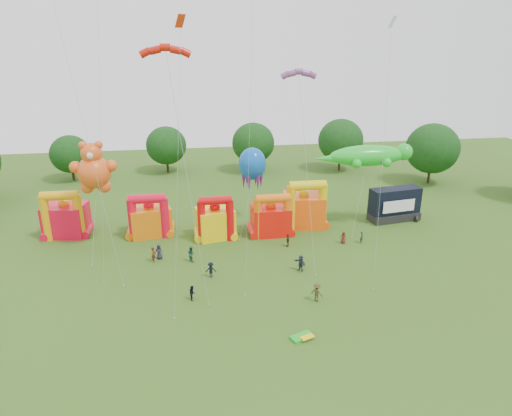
{
  "coord_description": "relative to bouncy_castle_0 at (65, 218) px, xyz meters",
  "views": [
    {
      "loc": [
        -4.62,
        -29.29,
        24.45
      ],
      "look_at": [
        2.7,
        18.0,
        6.8
      ],
      "focal_mm": 32.0,
      "sensor_mm": 36.0,
      "label": 1
    }
  ],
  "objects": [
    {
      "name": "spectator_1",
      "position": [
        11.78,
        -9.62,
        -1.55
      ],
      "size": [
        0.54,
        0.74,
        1.88
      ],
      "primitive_type": "imported",
      "rotation": [
        0.0,
        0.0,
        1.43
      ],
      "color": "#561F18",
      "rests_on": "ground"
    },
    {
      "name": "teddy_bear_kite",
      "position": [
        5.11,
        -4.68,
        6.05
      ],
      "size": [
        5.53,
        7.74,
        13.5
      ],
      "color": "#E55219",
      "rests_on": "ground"
    },
    {
      "name": "spectator_8",
      "position": [
        16.06,
        -18.72,
        -1.73
      ],
      "size": [
        0.66,
        0.81,
        1.53
      ],
      "primitive_type": "imported",
      "rotation": [
        0.0,
        0.0,
        1.69
      ],
      "color": "black",
      "rests_on": "ground"
    },
    {
      "name": "diamond_kites",
      "position": [
        19.77,
        -15.51,
        12.65
      ],
      "size": [
        30.51,
        14.5,
        36.61
      ],
      "color": "red",
      "rests_on": "ground"
    },
    {
      "name": "spectator_6",
      "position": [
        35.43,
        -8.1,
        -1.7
      ],
      "size": [
        0.9,
        0.73,
        1.58
      ],
      "primitive_type": "imported",
      "rotation": [
        0.0,
        0.0,
        5.96
      ],
      "color": "#5C1A1D",
      "rests_on": "ground"
    },
    {
      "name": "spectator_7",
      "position": [
        37.78,
        -8.38,
        -1.7
      ],
      "size": [
        0.66,
        0.69,
        1.59
      ],
      "primitive_type": "imported",
      "rotation": [
        0.0,
        0.0,
        0.91
      ],
      "color": "#1A4121",
      "rests_on": "ground"
    },
    {
      "name": "bouncy_castle_3",
      "position": [
        26.85,
        -3.67,
        -0.22
      ],
      "size": [
        5.03,
        4.05,
        5.98
      ],
      "color": "red",
      "rests_on": "ground"
    },
    {
      "name": "spectator_4",
      "position": [
        28.23,
        -7.93,
        -1.66
      ],
      "size": [
        0.77,
        1.05,
        1.66
      ],
      "primitive_type": "imported",
      "rotation": [
        0.0,
        0.0,
        4.29
      ],
      "color": "#362B15",
      "rests_on": "ground"
    },
    {
      "name": "spectator_3",
      "position": [
        18.18,
        -14.41,
        -1.6
      ],
      "size": [
        1.21,
        0.77,
        1.79
      ],
      "primitive_type": "imported",
      "rotation": [
        0.0,
        0.0,
        3.05
      ],
      "color": "black",
      "rests_on": "ground"
    },
    {
      "name": "bouncy_castle_0",
      "position": [
        0.0,
        0.0,
        0.0
      ],
      "size": [
        5.8,
        4.97,
        6.57
      ],
      "color": "red",
      "rests_on": "ground"
    },
    {
      "name": "spectator_2",
      "position": [
        16.14,
        -10.2,
        -1.55
      ],
      "size": [
        1.11,
        1.16,
        1.88
      ],
      "primitive_type": "imported",
      "rotation": [
        0.0,
        0.0,
        2.18
      ],
      "color": "#1A4230",
      "rests_on": "ground"
    },
    {
      "name": "spectator_5",
      "position": [
        28.23,
        -14.47,
        -1.55
      ],
      "size": [
        1.35,
        1.79,
        1.88
      ],
      "primitive_type": "imported",
      "rotation": [
        0.0,
        0.0,
        5.23
      ],
      "color": "#23273B",
      "rests_on": "ground"
    },
    {
      "name": "octopus_kite",
      "position": [
        24.36,
        -0.01,
        2.14
      ],
      "size": [
        4.86,
        9.59,
        10.58
      ],
      "color": "blue",
      "rests_on": "ground"
    },
    {
      "name": "stage_trailer",
      "position": [
        45.31,
        -1.32,
        -0.19
      ],
      "size": [
        7.6,
        3.79,
        4.79
      ],
      "color": "black",
      "rests_on": "ground"
    },
    {
      "name": "ground",
      "position": [
        20.89,
        -29.7,
        -2.49
      ],
      "size": [
        160.0,
        160.0,
        0.0
      ],
      "primitive_type": "plane",
      "color": "#355618",
      "rests_on": "ground"
    },
    {
      "name": "spectator_9",
      "position": [
        28.27,
        -20.91,
        -1.53
      ],
      "size": [
        1.39,
        1.38,
        1.92
      ],
      "primitive_type": "imported",
      "rotation": [
        0.0,
        0.0,
        2.37
      ],
      "color": "#3D3718",
      "rests_on": "ground"
    },
    {
      "name": "spectator_0",
      "position": [
        12.39,
        -9.0,
        -1.56
      ],
      "size": [
        0.99,
        0.72,
        1.86
      ],
      "primitive_type": "imported",
      "rotation": [
        0.0,
        0.0,
        -0.15
      ],
      "color": "#252239",
      "rests_on": "ground"
    },
    {
      "name": "bouncy_castle_4",
      "position": [
        31.92,
        -1.5,
        0.13
      ],
      "size": [
        6.21,
        5.27,
        6.93
      ],
      "color": "#FF560D",
      "rests_on": "ground"
    },
    {
      "name": "bouncy_castle_2",
      "position": [
        19.46,
        -3.78,
        -0.17
      ],
      "size": [
        5.27,
        4.55,
        6.08
      ],
      "color": "yellow",
      "rests_on": "ground"
    },
    {
      "name": "bouncy_castle_1",
      "position": [
        10.93,
        -1.37,
        -0.2
      ],
      "size": [
        5.99,
        5.18,
        6.05
      ],
      "color": "orange",
      "rests_on": "ground"
    },
    {
      "name": "folded_kite_bundle",
      "position": [
        25.39,
        -26.61,
        -2.35
      ],
      "size": [
        2.23,
        1.66,
        0.31
      ],
      "color": "green",
      "rests_on": "ground"
    },
    {
      "name": "parafoil_kites",
      "position": [
        10.21,
        -12.48,
        11.48
      ],
      "size": [
        29.32,
        13.74,
        30.69
      ],
      "color": "red",
      "rests_on": "ground"
    },
    {
      "name": "tree_ring",
      "position": [
        19.67,
        -29.07,
        3.77
      ],
      "size": [
        126.62,
        128.76,
        12.07
      ],
      "color": "#352314",
      "rests_on": "ground"
    },
    {
      "name": "gecko_kite",
      "position": [
        39.38,
        -3.46,
        4.75
      ],
      "size": [
        13.73,
        6.52,
        11.51
      ],
      "color": "green",
      "rests_on": "ground"
    }
  ]
}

